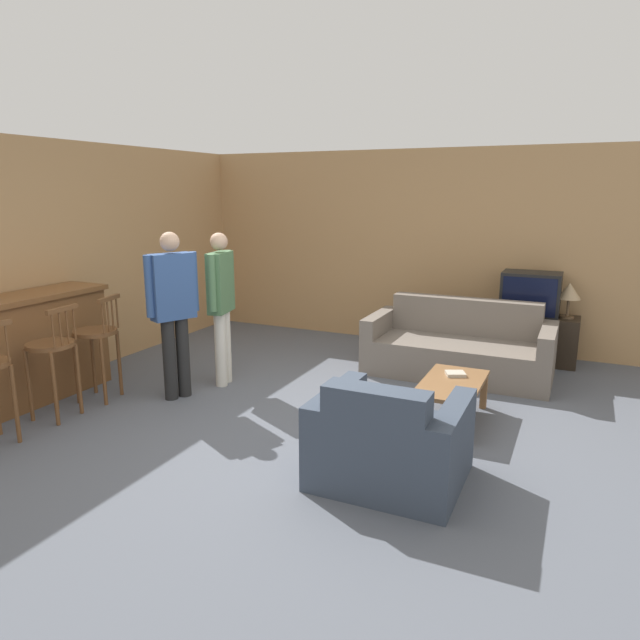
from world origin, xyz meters
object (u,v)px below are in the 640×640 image
Objects in this scene: person_by_window at (221,300)px; person_by_counter at (173,306)px; coffee_table at (451,388)px; tv_unit at (527,338)px; book_on_table at (455,374)px; tv at (531,294)px; armchair_near at (389,444)px; bar_chair_far at (97,341)px; table_lamp at (569,292)px; couch_far at (459,349)px; bar_chair_mid at (52,354)px.

person_by_window is 0.98× the size of person_by_counter.
tv_unit is (0.44, 2.29, -0.03)m from coffee_table.
book_on_table is 2.81m from person_by_counter.
tv is at bearing 38.28° from person_by_window.
armchair_near is 2.72m from person_by_window.
coffee_table is 4.48× the size of book_on_table.
tv reaches higher than tv_unit.
bar_chair_far reaches higher than armchair_near.
table_lamp is 0.25× the size of person_by_counter.
person_by_window is at bearing 150.65° from armchair_near.
couch_far is 1.98× the size of armchair_near.
person_by_window reaches higher than tv.
bar_chair_far reaches higher than coffee_table.
tv is at bearing 44.78° from bar_chair_mid.
tv_unit is (3.76, 3.20, -0.32)m from bar_chair_far.
tv_unit is at bearing 40.43° from bar_chair_far.
person_by_counter is at bearing -164.17° from book_on_table.
couch_far is 1.08m from tv_unit.
bar_chair_far is at bearing -164.57° from coffee_table.
couch_far is at bearing 37.16° from bar_chair_far.
bar_chair_far is 0.52× the size of couch_far.
tv_unit is 2.14m from book_on_table.
bar_chair_far is 1.03× the size of armchair_near.
tv_unit is 2.73× the size of table_lamp.
tv_unit is at bearing 80.50° from armchair_near.
couch_far is at bearing -127.76° from tv.
book_on_table is at bearing 26.41° from bar_chair_mid.
book_on_table is 0.13× the size of person_by_counter.
book_on_table is 0.52× the size of table_lamp.
table_lamp is at bearing 0.00° from tv_unit.
table_lamp is (0.43, 0.00, 0.60)m from tv_unit.
table_lamp is at bearing 0.42° from tv.
couch_far is 2.73m from armchair_near.
table_lamp reaches higher than book_on_table.
armchair_near is 0.89× the size of tv_unit.
person_by_counter is at bearing -140.76° from couch_far.
tv_unit is (0.66, 0.85, 0.00)m from couch_far.
tv_unit is 5.29× the size of book_on_table.
table_lamp is at bearing 67.38° from book_on_table.
couch_far is at bearing -127.66° from tv_unit.
table_lamp is (0.86, 2.29, 0.58)m from coffee_table.
bar_chair_far is 0.84m from person_by_counter.
tv is 0.41× the size of person_by_window.
book_on_table is (3.32, 1.65, -0.22)m from bar_chair_mid.
table_lamp reaches higher than armchair_near.
bar_chair_mid is at bearing -138.26° from table_lamp.
coffee_table is at bearing 15.43° from bar_chair_far.
person_by_window is at bearing -141.68° from tv_unit.
bar_chair_mid is at bearing -135.22° from tv.
tv_unit is at bearing 180.00° from table_lamp.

